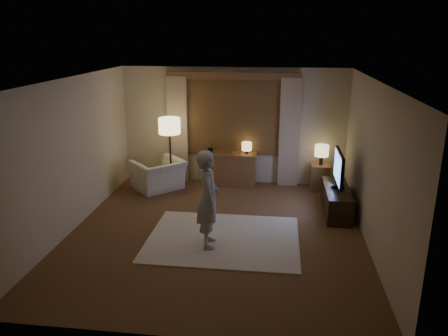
% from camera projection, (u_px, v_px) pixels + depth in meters
% --- Properties ---
extents(room, '(5.04, 5.54, 2.64)m').
position_uv_depth(room, '(220.00, 150.00, 7.63)').
color(room, brown).
rests_on(room, ground).
extents(rug, '(2.50, 2.00, 0.02)m').
position_uv_depth(rug, '(223.00, 238.00, 7.30)').
color(rug, silver).
rests_on(rug, floor).
extents(sideboard, '(1.20, 0.40, 0.70)m').
position_uv_depth(sideboard, '(229.00, 170.00, 9.82)').
color(sideboard, brown).
rests_on(sideboard, floor).
extents(picture_frame, '(0.16, 0.02, 0.20)m').
position_uv_depth(picture_frame, '(229.00, 151.00, 9.69)').
color(picture_frame, brown).
rests_on(picture_frame, sideboard).
extents(plant, '(0.16, 0.13, 0.30)m').
position_uv_depth(plant, '(211.00, 148.00, 9.72)').
color(plant, '#999999').
rests_on(plant, sideboard).
extents(table_lamp_sideboard, '(0.22, 0.22, 0.30)m').
position_uv_depth(table_lamp_sideboard, '(247.00, 147.00, 9.61)').
color(table_lamp_sideboard, black).
rests_on(table_lamp_sideboard, sideboard).
extents(floor_lamp, '(0.46, 0.46, 1.58)m').
position_uv_depth(floor_lamp, '(170.00, 130.00, 9.27)').
color(floor_lamp, black).
rests_on(floor_lamp, floor).
extents(armchair, '(1.34, 1.34, 0.66)m').
position_uv_depth(armchair, '(159.00, 175.00, 9.54)').
color(armchair, beige).
rests_on(armchair, floor).
extents(side_table, '(0.40, 0.40, 0.56)m').
position_uv_depth(side_table, '(320.00, 177.00, 9.55)').
color(side_table, brown).
rests_on(side_table, floor).
extents(table_lamp_side, '(0.30, 0.30, 0.44)m').
position_uv_depth(table_lamp_side, '(322.00, 151.00, 9.38)').
color(table_lamp_side, black).
rests_on(table_lamp_side, side_table).
extents(tv_stand, '(0.45, 1.40, 0.50)m').
position_uv_depth(tv_stand, '(336.00, 200.00, 8.31)').
color(tv_stand, black).
rests_on(tv_stand, floor).
extents(tv, '(0.24, 0.98, 0.71)m').
position_uv_depth(tv, '(339.00, 168.00, 8.12)').
color(tv, black).
rests_on(tv, tv_stand).
extents(person, '(0.48, 0.64, 1.58)m').
position_uv_depth(person, '(208.00, 199.00, 6.84)').
color(person, '#A5A098').
rests_on(person, rug).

